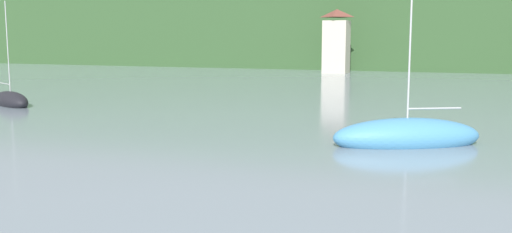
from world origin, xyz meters
name	(u,v)px	position (x,y,z in m)	size (l,w,h in m)	color
wooded_hillside	(326,28)	(-22.29, 134.85, 7.48)	(352.00, 51.34, 32.92)	#2D4C28
shore_building_west	(336,42)	(-11.55, 99.64, 4.71)	(3.82, 3.62, 9.68)	#BCB29E
sailboat_mid_1	(407,137)	(5.94, 42.24, 0.44)	(7.83, 5.73, 8.92)	teal
sailboat_far_5	(11,101)	(-25.72, 48.26, 0.36)	(6.09, 4.42, 8.65)	black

